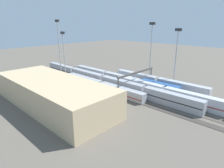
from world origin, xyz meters
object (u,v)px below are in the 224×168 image
object	(u,v)px
maintenance_shed	(53,93)
train_on_track_0	(157,83)
train_on_track_2	(194,100)
train_on_track_3	(103,80)
train_on_track_1	(119,78)
light_mast_3	(64,50)
train_on_track_4	(101,86)
light_mast_2	(176,52)
light_mast_0	(151,46)
light_mast_1	(59,43)
signal_gantry	(136,75)

from	to	relation	value
maintenance_shed	train_on_track_0	bearing A→B (deg)	-110.97
train_on_track_2	maintenance_shed	xyz separation A→B (m)	(38.09, 34.24, 2.28)
train_on_track_2	train_on_track_3	size ratio (longest dim) A/B	0.75
train_on_track_1	light_mast_3	world-z (taller)	light_mast_3
train_on_track_4	light_mast_2	distance (m)	36.33
light_mast_0	light_mast_3	bearing A→B (deg)	37.55
train_on_track_0	light_mast_2	bearing A→B (deg)	-154.03
train_on_track_4	light_mast_2	xyz separation A→B (m)	(-23.46, -23.13, 15.33)
train_on_track_3	light_mast_2	size ratio (longest dim) A/B	3.51
light_mast_1	light_mast_3	xyz separation A→B (m)	(-4.75, 0.40, -3.05)
train_on_track_3	signal_gantry	size ratio (longest dim) A/B	3.82
light_mast_1	light_mast_2	bearing A→B (deg)	-153.34
light_mast_2	light_mast_3	world-z (taller)	light_mast_2
light_mast_1	train_on_track_2	bearing A→B (deg)	-169.05
train_on_track_1	train_on_track_3	size ratio (longest dim) A/B	0.69
train_on_track_4	train_on_track_1	bearing A→B (deg)	-80.48
train_on_track_1	train_on_track_4	bearing A→B (deg)	99.52
train_on_track_0	train_on_track_3	world-z (taller)	same
train_on_track_4	train_on_track_0	bearing A→B (deg)	-130.41
train_on_track_0	light_mast_0	world-z (taller)	light_mast_0
train_on_track_3	light_mast_1	xyz separation A→B (m)	(24.19, 7.86, 16.74)
train_on_track_2	maintenance_shed	world-z (taller)	maintenance_shed
train_on_track_3	maintenance_shed	distance (m)	29.62
light_mast_1	train_on_track_3	bearing A→B (deg)	-162.01
train_on_track_0	train_on_track_1	distance (m)	20.18
light_mast_2	maintenance_shed	xyz separation A→B (m)	(23.38, 47.37, -12.45)
light_mast_2	signal_gantry	size ratio (longest dim) A/B	1.09
train_on_track_2	light_mast_1	size ratio (longest dim) A/B	2.31
signal_gantry	train_on_track_4	bearing A→B (deg)	39.46
train_on_track_0	light_mast_1	world-z (taller)	light_mast_1
train_on_track_0	signal_gantry	world-z (taller)	signal_gantry
train_on_track_4	light_mast_1	world-z (taller)	light_mast_1
train_on_track_4	train_on_track_3	distance (m)	6.50
train_on_track_3	light_mast_0	size ratio (longest dim) A/B	3.22
light_mast_1	maintenance_shed	size ratio (longest dim) A/B	0.58
train_on_track_0	light_mast_0	size ratio (longest dim) A/B	1.59
train_on_track_3	maintenance_shed	size ratio (longest dim) A/B	1.80
train_on_track_1	maintenance_shed	world-z (taller)	maintenance_shed
train_on_track_3	signal_gantry	bearing A→B (deg)	-162.90
train_on_track_4	light_mast_2	size ratio (longest dim) A/B	1.74
train_on_track_1	light_mast_3	xyz separation A→B (m)	(21.03, 18.26, 14.22)
light_mast_2	train_on_track_3	bearing A→B (deg)	33.34
light_mast_1	light_mast_2	distance (m)	57.95
light_mast_1	train_on_track_1	bearing A→B (deg)	-145.30
train_on_track_3	train_on_track_0	bearing A→B (deg)	-144.64
train_on_track_0	light_mast_2	world-z (taller)	light_mast_2
train_on_track_1	light_mast_2	bearing A→B (deg)	-162.62
train_on_track_2	light_mast_2	distance (m)	24.61
maintenance_shed	light_mast_1	bearing A→B (deg)	-37.00
train_on_track_0	train_on_track_4	distance (m)	26.27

